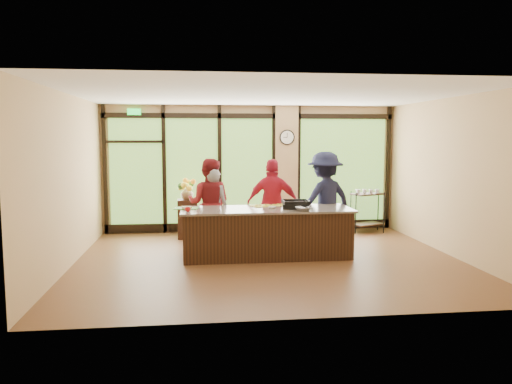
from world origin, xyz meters
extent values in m
plane|color=brown|center=(0.00, 0.00, 0.00)|extent=(7.00, 7.00, 0.00)
plane|color=white|center=(0.00, 0.00, 3.00)|extent=(7.00, 7.00, 0.00)
plane|color=tan|center=(0.00, 3.00, 1.50)|extent=(7.00, 0.00, 7.00)
plane|color=tan|center=(-3.50, 0.00, 1.50)|extent=(0.00, 6.00, 6.00)
plane|color=tan|center=(3.50, 0.00, 1.50)|extent=(0.00, 6.00, 6.00)
cube|color=tan|center=(0.85, 2.94, 1.50)|extent=(0.55, 0.12, 3.00)
cube|color=black|center=(0.00, 2.95, 2.75)|extent=(6.90, 0.08, 0.12)
cube|color=black|center=(0.00, 2.95, 0.12)|extent=(6.90, 0.08, 0.20)
cube|color=#19D83F|center=(-2.70, 2.90, 2.83)|extent=(0.30, 0.04, 0.14)
cube|color=#2E6322|center=(-2.70, 2.97, 1.45)|extent=(1.20, 0.02, 2.50)
cube|color=#2E6322|center=(-1.40, 2.97, 1.45)|extent=(1.20, 0.02, 2.50)
cube|color=#2E6322|center=(-0.10, 2.97, 1.45)|extent=(1.20, 0.02, 2.50)
cube|color=#2E6322|center=(2.25, 2.97, 1.45)|extent=(2.10, 0.02, 2.50)
cube|color=black|center=(-3.40, 2.95, 1.50)|extent=(0.08, 0.08, 3.00)
cube|color=black|center=(-2.05, 2.95, 1.50)|extent=(0.08, 0.08, 3.00)
cube|color=black|center=(-0.75, 2.95, 1.50)|extent=(0.08, 0.08, 3.00)
cube|color=black|center=(0.55, 2.95, 1.50)|extent=(0.08, 0.08, 3.00)
cube|color=black|center=(1.15, 2.95, 1.50)|extent=(0.08, 0.08, 3.00)
cube|color=black|center=(3.40, 2.95, 1.50)|extent=(0.08, 0.08, 3.00)
cube|color=black|center=(0.00, 0.30, 0.44)|extent=(3.10, 1.00, 0.88)
cube|color=gray|center=(0.00, 0.30, 0.90)|extent=(3.20, 1.10, 0.04)
cylinder|color=black|center=(0.85, 2.87, 2.25)|extent=(0.36, 0.04, 0.36)
cylinder|color=white|center=(0.85, 2.85, 2.25)|extent=(0.31, 0.01, 0.31)
cube|color=black|center=(0.85, 2.85, 2.30)|extent=(0.01, 0.00, 0.11)
cube|color=black|center=(0.80, 2.85, 2.25)|extent=(0.09, 0.00, 0.01)
imported|color=gray|center=(-0.96, 1.09, 0.82)|extent=(0.70, 0.59, 1.63)
imported|color=maroon|center=(-1.05, 1.16, 0.91)|extent=(1.05, 0.91, 1.83)
imported|color=#AF1B31|center=(0.22, 0.98, 0.91)|extent=(1.14, 0.70, 1.82)
imported|color=#171A34|center=(1.30, 1.00, 0.98)|extent=(1.45, 1.14, 1.96)
cube|color=black|center=(0.54, 0.26, 0.96)|extent=(0.53, 0.44, 0.09)
imported|color=silver|center=(0.62, -0.08, 0.96)|extent=(0.39, 0.39, 0.07)
cube|color=#4A9737|center=(-1.50, 0.47, 0.93)|extent=(0.50, 0.41, 0.01)
cube|color=gold|center=(-0.04, 0.63, 0.93)|extent=(0.48, 0.43, 0.01)
cube|color=gold|center=(0.38, 0.70, 0.93)|extent=(0.44, 0.35, 0.01)
imported|color=white|center=(-1.50, 0.35, 0.95)|extent=(0.20, 0.20, 0.05)
imported|color=white|center=(0.10, 0.27, 0.94)|extent=(0.16, 0.16, 0.04)
imported|color=white|center=(0.49, 0.42, 0.94)|extent=(0.16, 0.16, 0.03)
imported|color=red|center=(-1.46, 0.06, 0.96)|extent=(0.13, 0.13, 0.08)
cube|color=black|center=(-1.52, 2.26, 0.43)|extent=(0.45, 0.45, 0.87)
imported|color=brown|center=(-1.52, 2.26, 1.02)|extent=(0.32, 0.32, 0.30)
cube|color=black|center=(2.73, 2.47, 0.19)|extent=(0.86, 0.68, 0.03)
cube|color=black|center=(2.73, 2.47, 0.91)|extent=(0.86, 0.68, 0.03)
cylinder|color=black|center=(2.38, 2.28, 0.48)|extent=(0.03, 0.03, 0.97)
cylinder|color=black|center=(3.07, 2.28, 0.48)|extent=(0.03, 0.03, 0.97)
cylinder|color=black|center=(2.38, 2.66, 0.48)|extent=(0.03, 0.03, 0.97)
cylinder|color=black|center=(3.07, 2.66, 0.48)|extent=(0.03, 0.03, 0.97)
imported|color=silver|center=(2.49, 2.47, 0.98)|extent=(0.14, 0.14, 0.10)
imported|color=silver|center=(2.65, 2.47, 0.98)|extent=(0.14, 0.14, 0.10)
imported|color=silver|center=(2.81, 2.47, 0.98)|extent=(0.14, 0.14, 0.10)
imported|color=silver|center=(2.96, 2.47, 0.98)|extent=(0.14, 0.14, 0.10)
camera|label=1|loc=(-1.30, -8.87, 2.24)|focal=35.00mm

